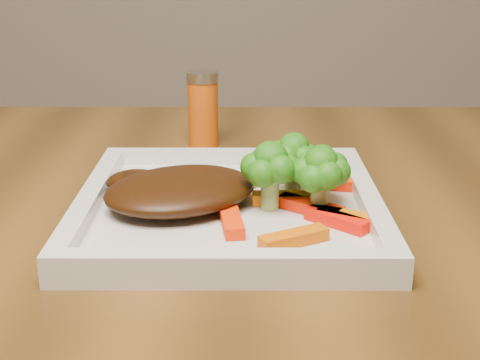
{
  "coord_description": "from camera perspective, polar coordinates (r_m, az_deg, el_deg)",
  "views": [
    {
      "loc": [
        -0.1,
        -0.63,
        0.99
      ],
      "look_at": [
        -0.1,
        -0.06,
        0.79
      ],
      "focal_mm": 50.0,
      "sensor_mm": 36.0,
      "label": 1
    }
  ],
  "objects": [
    {
      "name": "carrot_2",
      "position": [
        0.56,
        -0.76,
        -3.46
      ],
      "size": [
        0.02,
        0.06,
        0.01
      ],
      "primitive_type": "cube",
      "rotation": [
        0.0,
        0.0,
        1.7
      ],
      "color": "#FF2E04",
      "rests_on": "plate"
    },
    {
      "name": "carrot_1",
      "position": [
        0.57,
        8.26,
        -3.37
      ],
      "size": [
        0.05,
        0.05,
        0.01
      ],
      "primitive_type": "cube",
      "rotation": [
        0.0,
        0.0,
        -0.72
      ],
      "color": "#F71204",
      "rests_on": "plate"
    },
    {
      "name": "broccoli_2",
      "position": [
        0.59,
        6.86,
        -0.1
      ],
      "size": [
        0.06,
        0.06,
        0.06
      ],
      "primitive_type": null,
      "rotation": [
        0.0,
        0.0,
        0.03
      ],
      "color": "#116B12",
      "rests_on": "plate"
    },
    {
      "name": "broccoli_1",
      "position": [
        0.61,
        6.95,
        0.85
      ],
      "size": [
        0.07,
        0.07,
        0.06
      ],
      "primitive_type": null,
      "rotation": [
        0.0,
        0.0,
        -0.33
      ],
      "color": "#157213",
      "rests_on": "plate"
    },
    {
      "name": "carrot_4",
      "position": [
        0.65,
        0.83,
        -0.12
      ],
      "size": [
        0.04,
        0.05,
        0.01
      ],
      "primitive_type": "cube",
      "rotation": [
        0.0,
        0.0,
        1.04
      ],
      "color": "#CC5703",
      "rests_on": "plate"
    },
    {
      "name": "broccoli_3",
      "position": [
        0.59,
        2.59,
        0.33
      ],
      "size": [
        0.07,
        0.07,
        0.06
      ],
      "primitive_type": null,
      "rotation": [
        0.0,
        0.0,
        -0.2
      ],
      "color": "#2C6410",
      "rests_on": "plate"
    },
    {
      "name": "carrot_0",
      "position": [
        0.53,
        4.62,
        -4.95
      ],
      "size": [
        0.06,
        0.04,
        0.01
      ],
      "primitive_type": "cube",
      "rotation": [
        0.0,
        0.0,
        0.48
      ],
      "color": "#D75C03",
      "rests_on": "plate"
    },
    {
      "name": "carrot_7",
      "position": [
        0.58,
        9.32,
        -3.22
      ],
      "size": [
        0.06,
        0.04,
        0.01
      ],
      "primitive_type": "cube",
      "rotation": [
        0.0,
        0.0,
        -0.48
      ],
      "color": "orange",
      "rests_on": "plate"
    },
    {
      "name": "plate",
      "position": [
        0.61,
        -0.94,
        -2.74
      ],
      "size": [
        0.27,
        0.27,
        0.01
      ],
      "primitive_type": "cube",
      "color": "silver",
      "rests_on": "dining_table"
    },
    {
      "name": "carrot_3",
      "position": [
        0.65,
        8.41,
        -0.34
      ],
      "size": [
        0.05,
        0.02,
        0.01
      ],
      "primitive_type": "cube",
      "rotation": [
        0.0,
        0.0,
        -0.18
      ],
      "color": "#FF2504",
      "rests_on": "plate"
    },
    {
      "name": "spice_shaker",
      "position": [
        0.82,
        -3.18,
        6.05
      ],
      "size": [
        0.04,
        0.04,
        0.09
      ],
      "primitive_type": "cylinder",
      "rotation": [
        0.0,
        0.0,
        0.16
      ],
      "color": "#C84D0B",
      "rests_on": "dining_table"
    },
    {
      "name": "broccoli_0",
      "position": [
        0.63,
        4.58,
        1.91
      ],
      "size": [
        0.07,
        0.07,
        0.07
      ],
      "primitive_type": null,
      "rotation": [
        0.0,
        0.0,
        0.36
      ],
      "color": "#286C12",
      "rests_on": "plate"
    },
    {
      "name": "carrot_5",
      "position": [
        0.59,
        5.97,
        -2.29
      ],
      "size": [
        0.06,
        0.05,
        0.01
      ],
      "primitive_type": "cube",
      "rotation": [
        0.0,
        0.0,
        -0.64
      ],
      "color": "#FF2104",
      "rests_on": "plate"
    },
    {
      "name": "steak",
      "position": [
        0.61,
        -5.1,
        -0.85
      ],
      "size": [
        0.18,
        0.16,
        0.03
      ],
      "primitive_type": "ellipsoid",
      "rotation": [
        0.0,
        0.0,
        0.5
      ],
      "color": "#371B08",
      "rests_on": "plate"
    },
    {
      "name": "carrot_6",
      "position": [
        0.61,
        3.94,
        -1.57
      ],
      "size": [
        0.06,
        0.02,
        0.01
      ],
      "primitive_type": "cube",
      "rotation": [
        0.0,
        0.0,
        0.0
      ],
      "color": "orange",
      "rests_on": "plate"
    }
  ]
}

